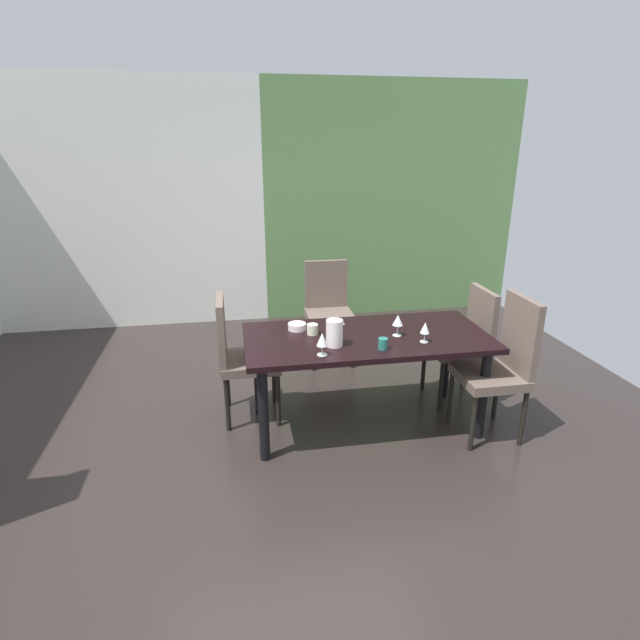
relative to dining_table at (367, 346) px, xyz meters
The scene contains 15 objects.
ground_plane 0.94m from the dining_table, 145.43° to the right, with size 6.23×6.15×0.02m, color #2A2220.
back_panel_interior 3.46m from the dining_table, 128.62° to the left, with size 3.13×0.10×2.74m, color silver.
garden_window_panel 2.92m from the dining_table, 69.15° to the left, with size 3.11×0.10×2.74m, color #5A834B.
dining_table is the anchor object (origin of this frame).
chair_right_far 0.97m from the dining_table, 16.87° to the left, with size 0.44×0.44×0.95m.
chair_left_far 0.97m from the dining_table, 163.18° to the left, with size 0.44×0.44×0.98m.
chair_head_far 1.29m from the dining_table, 91.76° to the left, with size 0.44×0.45×0.98m.
chair_right_near 0.97m from the dining_table, 16.72° to the right, with size 0.44×0.44×1.05m.
wine_glass_front 0.45m from the dining_table, 28.37° to the right, with size 0.07×0.07×0.15m.
wine_glass_near_window 0.52m from the dining_table, 142.42° to the right, with size 0.07×0.07×0.16m.
wine_glass_south 0.30m from the dining_table, 11.94° to the right, with size 0.08×0.08×0.16m.
serving_bowl_east 0.54m from the dining_table, 157.43° to the left, with size 0.14×0.14×0.05m, color white.
cup_left 0.30m from the dining_table, 81.97° to the right, with size 0.07×0.07×0.08m, color #22675B.
cup_rear 0.42m from the dining_table, 167.21° to the left, with size 0.08×0.08×0.08m, color beige.
pitcher_corner 0.36m from the dining_table, 150.75° to the right, with size 0.13×0.12×0.19m.
Camera 1 is at (-0.36, -2.88, 2.06)m, focal length 28.00 mm.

